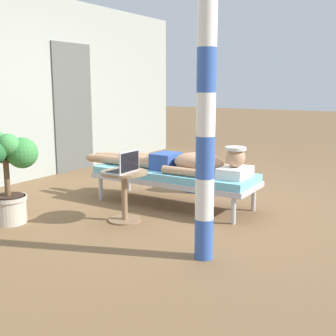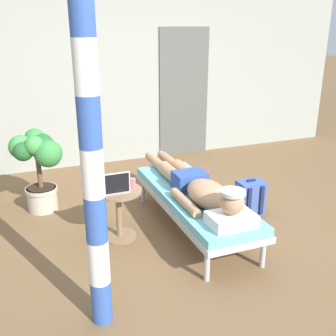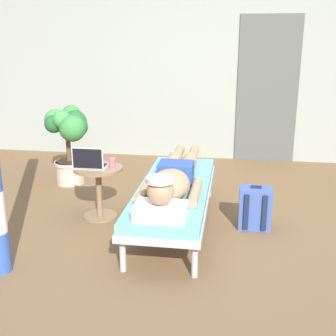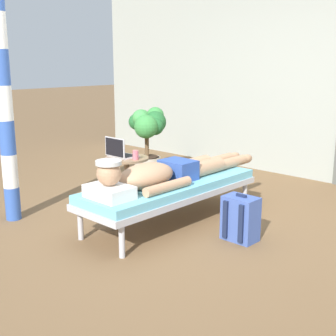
{
  "view_description": "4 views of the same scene",
  "coord_description": "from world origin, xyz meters",
  "px_view_note": "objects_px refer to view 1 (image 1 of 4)",
  "views": [
    {
      "loc": [
        -4.22,
        -2.51,
        1.39
      ],
      "look_at": [
        -0.23,
        -0.03,
        0.48
      ],
      "focal_mm": 46.14,
      "sensor_mm": 36.0,
      "label": 1
    },
    {
      "loc": [
        -1.67,
        -3.41,
        2.06
      ],
      "look_at": [
        -0.22,
        0.26,
        0.64
      ],
      "focal_mm": 42.48,
      "sensor_mm": 36.0,
      "label": 2
    },
    {
      "loc": [
        0.5,
        -3.8,
        1.77
      ],
      "look_at": [
        -0.09,
        0.01,
        0.59
      ],
      "focal_mm": 46.66,
      "sensor_mm": 36.0,
      "label": 3
    },
    {
      "loc": [
        2.89,
        -3.1,
        1.57
      ],
      "look_at": [
        0.12,
        -0.17,
        0.61
      ],
      "focal_mm": 48.75,
      "sensor_mm": 36.0,
      "label": 4
    }
  ],
  "objects_px": {
    "drink_glass": "(133,164)",
    "potted_plant": "(6,164)",
    "laptop": "(124,167)",
    "backpack": "(197,176)",
    "side_table": "(124,187)",
    "porch_post": "(206,115)",
    "lounge_chair": "(174,176)",
    "person_reclining": "(181,162)"
  },
  "relations": [
    {
      "from": "person_reclining",
      "to": "laptop",
      "type": "bearing_deg",
      "value": 168.94
    },
    {
      "from": "laptop",
      "to": "backpack",
      "type": "relative_size",
      "value": 0.73
    },
    {
      "from": "drink_glass",
      "to": "porch_post",
      "type": "relative_size",
      "value": 0.04
    },
    {
      "from": "potted_plant",
      "to": "person_reclining",
      "type": "bearing_deg",
      "value": -39.35
    },
    {
      "from": "side_table",
      "to": "backpack",
      "type": "bearing_deg",
      "value": -0.91
    },
    {
      "from": "backpack",
      "to": "porch_post",
      "type": "height_order",
      "value": "porch_post"
    },
    {
      "from": "laptop",
      "to": "potted_plant",
      "type": "relative_size",
      "value": 0.33
    },
    {
      "from": "backpack",
      "to": "porch_post",
      "type": "distance_m",
      "value": 2.47
    },
    {
      "from": "potted_plant",
      "to": "porch_post",
      "type": "height_order",
      "value": "porch_post"
    },
    {
      "from": "side_table",
      "to": "laptop",
      "type": "height_order",
      "value": "laptop"
    },
    {
      "from": "side_table",
      "to": "backpack",
      "type": "xyz_separation_m",
      "value": [
        1.53,
        -0.02,
        -0.16
      ]
    },
    {
      "from": "laptop",
      "to": "backpack",
      "type": "xyz_separation_m",
      "value": [
        1.59,
        0.03,
        -0.39
      ]
    },
    {
      "from": "laptop",
      "to": "lounge_chair",
      "type": "bearing_deg",
      "value": -5.08
    },
    {
      "from": "lounge_chair",
      "to": "side_table",
      "type": "xyz_separation_m",
      "value": [
        -0.77,
        0.13,
        0.01
      ]
    },
    {
      "from": "side_table",
      "to": "drink_glass",
      "type": "bearing_deg",
      "value": -2.35
    },
    {
      "from": "lounge_chair",
      "to": "porch_post",
      "type": "height_order",
      "value": "porch_post"
    },
    {
      "from": "side_table",
      "to": "porch_post",
      "type": "height_order",
      "value": "porch_post"
    },
    {
      "from": "person_reclining",
      "to": "side_table",
      "type": "xyz_separation_m",
      "value": [
        -0.77,
        0.21,
        -0.16
      ]
    },
    {
      "from": "person_reclining",
      "to": "drink_glass",
      "type": "relative_size",
      "value": 21.29
    },
    {
      "from": "drink_glass",
      "to": "potted_plant",
      "type": "height_order",
      "value": "potted_plant"
    },
    {
      "from": "lounge_chair",
      "to": "porch_post",
      "type": "relative_size",
      "value": 0.84
    },
    {
      "from": "drink_glass",
      "to": "backpack",
      "type": "xyz_separation_m",
      "value": [
        1.38,
        -0.02,
        -0.38
      ]
    },
    {
      "from": "potted_plant",
      "to": "porch_post",
      "type": "bearing_deg",
      "value": -83.88
    },
    {
      "from": "lounge_chair",
      "to": "backpack",
      "type": "xyz_separation_m",
      "value": [
        0.76,
        0.1,
        -0.15
      ]
    },
    {
      "from": "backpack",
      "to": "porch_post",
      "type": "xyz_separation_m",
      "value": [
        -1.97,
        -1.12,
        0.97
      ]
    },
    {
      "from": "lounge_chair",
      "to": "backpack",
      "type": "height_order",
      "value": "backpack"
    },
    {
      "from": "side_table",
      "to": "laptop",
      "type": "distance_m",
      "value": 0.24
    },
    {
      "from": "person_reclining",
      "to": "backpack",
      "type": "relative_size",
      "value": 5.12
    },
    {
      "from": "side_table",
      "to": "laptop",
      "type": "relative_size",
      "value": 1.69
    },
    {
      "from": "backpack",
      "to": "porch_post",
      "type": "bearing_deg",
      "value": -150.42
    },
    {
      "from": "person_reclining",
      "to": "drink_glass",
      "type": "height_order",
      "value": "person_reclining"
    },
    {
      "from": "side_table",
      "to": "drink_glass",
      "type": "height_order",
      "value": "drink_glass"
    },
    {
      "from": "porch_post",
      "to": "side_table",
      "type": "bearing_deg",
      "value": 68.97
    },
    {
      "from": "lounge_chair",
      "to": "person_reclining",
      "type": "xyz_separation_m",
      "value": [
        0.0,
        -0.09,
        0.17
      ]
    },
    {
      "from": "drink_glass",
      "to": "potted_plant",
      "type": "xyz_separation_m",
      "value": [
        -0.82,
        0.97,
        0.04
      ]
    },
    {
      "from": "lounge_chair",
      "to": "person_reclining",
      "type": "bearing_deg",
      "value": -90.0
    },
    {
      "from": "lounge_chair",
      "to": "laptop",
      "type": "distance_m",
      "value": 0.87
    },
    {
      "from": "side_table",
      "to": "drink_glass",
      "type": "distance_m",
      "value": 0.26
    },
    {
      "from": "person_reclining",
      "to": "porch_post",
      "type": "height_order",
      "value": "porch_post"
    },
    {
      "from": "drink_glass",
      "to": "potted_plant",
      "type": "relative_size",
      "value": 0.11
    },
    {
      "from": "drink_glass",
      "to": "backpack",
      "type": "height_order",
      "value": "drink_glass"
    },
    {
      "from": "side_table",
      "to": "porch_post",
      "type": "distance_m",
      "value": 1.47
    }
  ]
}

